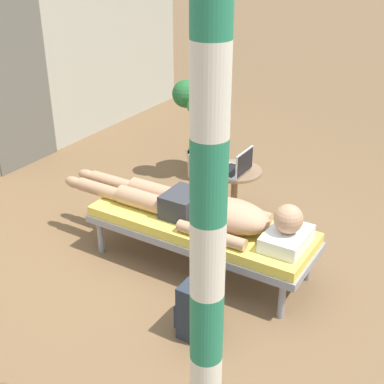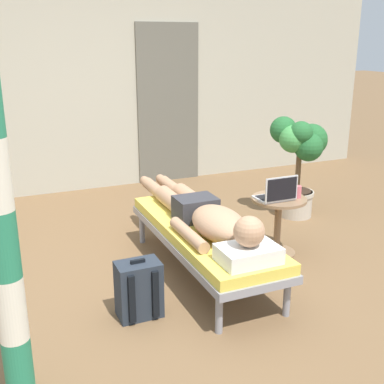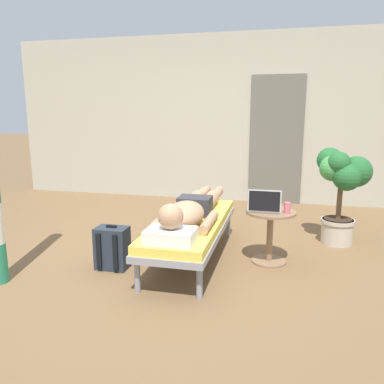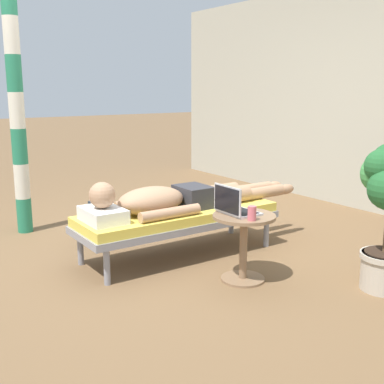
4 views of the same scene
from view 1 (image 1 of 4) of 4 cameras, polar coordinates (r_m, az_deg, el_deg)
name	(u,v)px [view 1 (image 1 of 4)]	position (r m, az deg, el deg)	size (l,w,h in m)	color
ground_plane	(185,278)	(4.22, -0.78, -9.18)	(40.00, 40.00, 0.00)	brown
house_door_panel	(17,76)	(6.13, -18.15, 11.72)	(0.84, 0.03, 2.04)	#625F54
lounge_chair	(200,228)	(4.18, 0.90, -3.84)	(0.62, 1.82, 0.42)	gray
person_reclining	(204,210)	(4.09, 1.29, -1.89)	(0.53, 2.17, 0.32)	white
side_table	(234,187)	(4.82, 4.54, 0.56)	(0.48, 0.48, 0.52)	#8C6B4C
laptop	(237,167)	(4.65, 4.86, 2.63)	(0.31, 0.24, 0.23)	silver
drink_glass	(248,160)	(4.83, 6.03, 3.42)	(0.06, 0.06, 0.11)	#D86672
backpack	(200,307)	(3.63, 0.83, -12.17)	(0.30, 0.26, 0.42)	#262D38
potted_plant	(204,114)	(5.62, 1.28, 8.28)	(0.58, 0.53, 1.07)	#BFB29E
porch_post	(208,258)	(2.22, 1.68, -7.08)	(0.15, 0.15, 2.48)	#267F59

